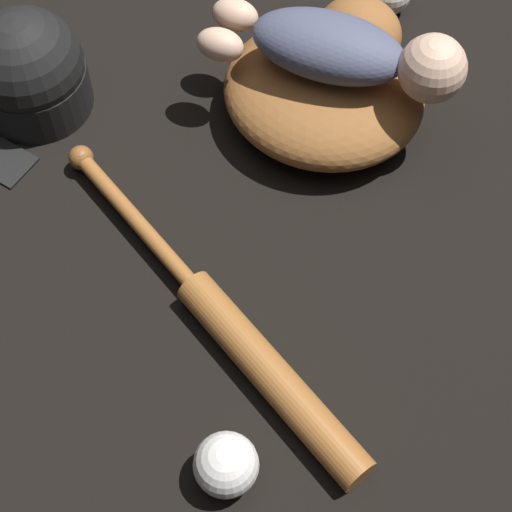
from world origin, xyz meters
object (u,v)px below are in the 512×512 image
Objects in this scene: baseball at (226,465)px; baseball_cap at (29,72)px; baseball_glove at (330,82)px; baby_figure at (345,50)px; baseball_bat at (242,341)px.

baseball is 0.63m from baseball_cap.
baby_figure reaches higher than baseball_glove.
baby_figure is 0.41m from baseball_bat.
baseball_glove is at bearing 102.36° from baseball_bat.
baseball_bat is (0.09, -0.40, -0.03)m from baseball_glove.
baseball_cap is at bearing 147.17° from baseball.
baby_figure reaches higher than baseball_cap.
baseball_glove is 0.91× the size of baby_figure.
baseball_bat is 0.51m from baseball_cap.
baby_figure is 1.60× the size of baseball_cap.
baseball_bat is at bearing -80.62° from baby_figure.
baseball_bat is 7.52× the size of baseball.
baseball_cap is at bearing -151.07° from baseball_glove.
baby_figure reaches higher than baseball_bat.
baby_figure is at bearing -34.82° from baseball_glove.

